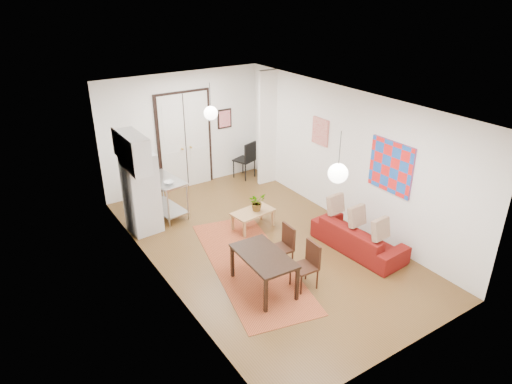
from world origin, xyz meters
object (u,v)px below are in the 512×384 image
fridge (141,193)px  dining_table (264,259)px  dining_chair_near (278,243)px  dining_chair_far (301,261)px  kitchen_counter (165,192)px  coffee_table (253,213)px  black_side_chair (242,155)px  sofa (358,237)px

fridge → dining_table: fridge is taller
dining_chair_near → dining_chair_far: bearing=2.3°
kitchen_counter → dining_chair_far: (0.92, -3.73, -0.08)m
kitchen_counter → fridge: (-0.66, -0.41, 0.30)m
coffee_table → dining_chair_near: (-0.39, -1.45, 0.13)m
kitchen_counter → dining_chair_far: size_ratio=1.45×
dining_chair_far → dining_table: bearing=-111.9°
dining_chair_near → black_side_chair: size_ratio=0.82×
fridge → kitchen_counter: bearing=27.7°
coffee_table → black_side_chair: size_ratio=0.94×
coffee_table → kitchen_counter: bearing=129.5°
fridge → dining_chair_far: bearing=-68.8°
fridge → dining_chair_near: size_ratio=2.06×
dining_table → dining_chair_near: size_ratio=1.49×
sofa → kitchen_counter: size_ratio=1.58×
black_side_chair → fridge: bearing=2.7°
sofa → dining_table: 2.26m
sofa → dining_chair_near: dining_chair_near is taller
kitchen_counter → dining_chair_near: 3.17m
kitchen_counter → dining_table: (0.32, -3.46, 0.04)m
coffee_table → dining_chair_far: size_ratio=1.14×
dining_table → black_side_chair: bearing=62.7°
sofa → kitchen_counter: bearing=32.4°
sofa → coffee_table: 2.24m
sofa → dining_chair_near: size_ratio=2.30×
sofa → dining_chair_near: bearing=71.6°
black_side_chair → dining_chair_far: bearing=49.9°
dining_chair_near → sofa: bearing=78.1°
coffee_table → dining_chair_near: 1.50m
fridge → dining_chair_near: (1.58, -2.62, -0.38)m
dining_chair_near → black_side_chair: black_side_chair is taller
sofa → fridge: (-3.22, 3.04, 0.58)m
sofa → black_side_chair: size_ratio=1.90×
kitchen_counter → coffee_table: bearing=-58.5°
sofa → dining_chair_far: 1.68m
fridge → dining_chair_near: 3.08m
sofa → fridge: 4.47m
black_side_chair → dining_chair_near: bearing=46.8°
coffee_table → dining_table: bearing=-117.8°
sofa → dining_chair_near: 1.71m
dining_table → dining_chair_near: 0.75m
dining_table → dining_chair_far: bearing=-24.2°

